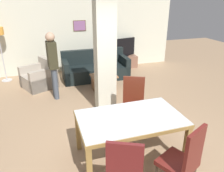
{
  "coord_description": "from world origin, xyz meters",
  "views": [
    {
      "loc": [
        -1.22,
        -2.81,
        2.59
      ],
      "look_at": [
        0.0,
        0.98,
        0.92
      ],
      "focal_mm": 35.0,
      "sensor_mm": 36.0,
      "label": 1
    }
  ],
  "objects_px": {
    "bottle": "(99,71)",
    "tv_screen": "(123,48)",
    "armchair": "(40,78)",
    "standing_person": "(53,61)",
    "dining_table": "(130,125)",
    "tv_stand": "(123,62)",
    "coffee_table": "(104,82)",
    "dining_chair_far_right": "(133,102)",
    "dining_chair_near_right": "(184,158)",
    "sofa": "(95,69)",
    "dining_chair_near_left": "(125,171)"
  },
  "relations": [
    {
      "from": "sofa",
      "to": "standing_person",
      "type": "distance_m",
      "value": 1.95
    },
    {
      "from": "coffee_table",
      "to": "tv_stand",
      "type": "distance_m",
      "value": 2.2
    },
    {
      "from": "dining_chair_far_right",
      "to": "dining_table",
      "type": "bearing_deg",
      "value": 90.0
    },
    {
      "from": "armchair",
      "to": "coffee_table",
      "type": "height_order",
      "value": "armchair"
    },
    {
      "from": "sofa",
      "to": "bottle",
      "type": "height_order",
      "value": "sofa"
    },
    {
      "from": "dining_chair_near_left",
      "to": "tv_screen",
      "type": "bearing_deg",
      "value": 95.92
    },
    {
      "from": "armchair",
      "to": "dining_table",
      "type": "bearing_deg",
      "value": 175.25
    },
    {
      "from": "coffee_table",
      "to": "bottle",
      "type": "distance_m",
      "value": 0.36
    },
    {
      "from": "dining_table",
      "to": "sofa",
      "type": "distance_m",
      "value": 3.98
    },
    {
      "from": "tv_stand",
      "to": "armchair",
      "type": "bearing_deg",
      "value": -161.23
    },
    {
      "from": "bottle",
      "to": "standing_person",
      "type": "bearing_deg",
      "value": -169.74
    },
    {
      "from": "coffee_table",
      "to": "dining_chair_near_left",
      "type": "bearing_deg",
      "value": -101.81
    },
    {
      "from": "dining_chair_near_right",
      "to": "coffee_table",
      "type": "xyz_separation_m",
      "value": [
        -0.05,
        3.81,
        -0.33
      ]
    },
    {
      "from": "sofa",
      "to": "bottle",
      "type": "distance_m",
      "value": 0.98
    },
    {
      "from": "armchair",
      "to": "dining_chair_near_left",
      "type": "bearing_deg",
      "value": 166.6
    },
    {
      "from": "tv_stand",
      "to": "standing_person",
      "type": "height_order",
      "value": "standing_person"
    },
    {
      "from": "tv_screen",
      "to": "tv_stand",
      "type": "bearing_deg",
      "value": 180.0
    },
    {
      "from": "dining_chair_near_right",
      "to": "sofa",
      "type": "distance_m",
      "value": 4.85
    },
    {
      "from": "dining_table",
      "to": "coffee_table",
      "type": "xyz_separation_m",
      "value": [
        0.37,
        2.91,
        -0.39
      ]
    },
    {
      "from": "dining_table",
      "to": "sofa",
      "type": "xyz_separation_m",
      "value": [
        0.37,
        3.95,
        -0.32
      ]
    },
    {
      "from": "dining_chair_near_right",
      "to": "bottle",
      "type": "distance_m",
      "value": 3.91
    },
    {
      "from": "bottle",
      "to": "coffee_table",
      "type": "bearing_deg",
      "value": -41.16
    },
    {
      "from": "dining_chair_far_right",
      "to": "dining_chair_near_right",
      "type": "bearing_deg",
      "value": 115.66
    },
    {
      "from": "dining_chair_near_left",
      "to": "bottle",
      "type": "bearing_deg",
      "value": 106.15
    },
    {
      "from": "coffee_table",
      "to": "dining_table",
      "type": "bearing_deg",
      "value": -97.2
    },
    {
      "from": "armchair",
      "to": "standing_person",
      "type": "distance_m",
      "value": 1.23
    },
    {
      "from": "dining_table",
      "to": "bottle",
      "type": "height_order",
      "value": "dining_table"
    },
    {
      "from": "armchair",
      "to": "dining_chair_near_right",
      "type": "bearing_deg",
      "value": 176.14
    },
    {
      "from": "sofa",
      "to": "bottle",
      "type": "bearing_deg",
      "value": 83.18
    },
    {
      "from": "dining_chair_near_left",
      "to": "tv_stand",
      "type": "bearing_deg",
      "value": 95.92
    },
    {
      "from": "dining_chair_near_left",
      "to": "sofa",
      "type": "relative_size",
      "value": 0.5
    },
    {
      "from": "tv_stand",
      "to": "coffee_table",
      "type": "bearing_deg",
      "value": -124.91
    },
    {
      "from": "dining_chair_near_left",
      "to": "standing_person",
      "type": "xyz_separation_m",
      "value": [
        -0.6,
        3.64,
        0.46
      ]
    },
    {
      "from": "dining_chair_far_right",
      "to": "bottle",
      "type": "bearing_deg",
      "value": -59.93
    },
    {
      "from": "dining_chair_near_left",
      "to": "bottle",
      "type": "relative_size",
      "value": 3.59
    },
    {
      "from": "sofa",
      "to": "standing_person",
      "type": "relative_size",
      "value": 1.21
    },
    {
      "from": "bottle",
      "to": "tv_screen",
      "type": "xyz_separation_m",
      "value": [
        1.37,
        1.71,
        0.21
      ]
    },
    {
      "from": "dining_table",
      "to": "dining_chair_near_right",
      "type": "xyz_separation_m",
      "value": [
        0.42,
        -0.89,
        -0.07
      ]
    },
    {
      "from": "armchair",
      "to": "coffee_table",
      "type": "distance_m",
      "value": 1.93
    },
    {
      "from": "tv_screen",
      "to": "armchair",
      "type": "bearing_deg",
      "value": 5.46
    },
    {
      "from": "tv_screen",
      "to": "standing_person",
      "type": "distance_m",
      "value": 3.29
    },
    {
      "from": "dining_chair_near_right",
      "to": "standing_person",
      "type": "relative_size",
      "value": 0.61
    },
    {
      "from": "dining_chair_near_left",
      "to": "dining_table",
      "type": "bearing_deg",
      "value": 90.0
    },
    {
      "from": "dining_chair_near_right",
      "to": "dining_chair_far_right",
      "type": "bearing_deg",
      "value": 64.73
    },
    {
      "from": "dining_table",
      "to": "armchair",
      "type": "xyz_separation_m",
      "value": [
        -1.4,
        3.69,
        -0.33
      ]
    },
    {
      "from": "dining_chair_near_right",
      "to": "bottle",
      "type": "relative_size",
      "value": 3.59
    },
    {
      "from": "dining_table",
      "to": "tv_stand",
      "type": "height_order",
      "value": "dining_table"
    },
    {
      "from": "dining_table",
      "to": "bottle",
      "type": "distance_m",
      "value": 3.02
    },
    {
      "from": "dining_chair_near_left",
      "to": "armchair",
      "type": "bearing_deg",
      "value": 128.24
    },
    {
      "from": "armchair",
      "to": "bottle",
      "type": "bearing_deg",
      "value": -137.82
    }
  ]
}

